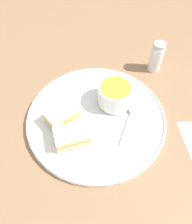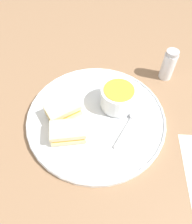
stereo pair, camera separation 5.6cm
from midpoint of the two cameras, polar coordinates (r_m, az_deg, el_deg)
The scene contains 7 objects.
ground_plane at distance 0.58m, azimuth 2.73°, elevation -2.04°, with size 2.40×2.40×0.00m, color #8E6B4C.
plate at distance 0.58m, azimuth 2.76°, elevation -1.56°, with size 0.37×0.37×0.02m.
soup_bowl at distance 0.58m, azimuth 8.59°, elevation 3.70°, with size 0.09×0.09×0.06m.
spoon at distance 0.58m, azimuth 12.28°, elevation -1.51°, with size 0.03×0.13×0.01m.
sandwich_half_near at distance 0.56m, azimuth -5.83°, elevation 0.30°, with size 0.09×0.10×0.03m.
sandwich_half_far at distance 0.52m, azimuth -4.34°, elevation -5.43°, with size 0.10×0.09×0.03m.
salt_shaker at distance 0.70m, azimuth 20.66°, elevation 11.33°, with size 0.04×0.04×0.10m.
Camera 2 is at (0.14, -0.30, 0.48)m, focal length 35.00 mm.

